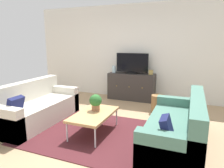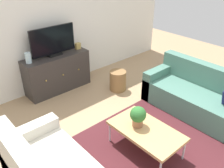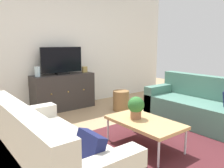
{
  "view_description": "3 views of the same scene",
  "coord_description": "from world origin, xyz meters",
  "px_view_note": "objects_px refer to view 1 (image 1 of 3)",
  "views": [
    {
      "loc": [
        1.54,
        -3.22,
        1.65
      ],
      "look_at": [
        0.0,
        0.63,
        0.78
      ],
      "focal_mm": 32.34,
      "sensor_mm": 36.0,
      "label": 1
    },
    {
      "loc": [
        -2.15,
        -1.79,
        2.58
      ],
      "look_at": [
        0.0,
        0.63,
        0.78
      ],
      "focal_mm": 38.57,
      "sensor_mm": 36.0,
      "label": 2
    },
    {
      "loc": [
        -2.24,
        -2.21,
        1.43
      ],
      "look_at": [
        0.0,
        0.63,
        0.78
      ],
      "focal_mm": 37.01,
      "sensor_mm": 36.0,
      "label": 3
    }
  ],
  "objects_px": {
    "couch_right_side": "(179,131)",
    "mantel_clock": "(151,72)",
    "couch_left_side": "(35,109)",
    "tv_console": "(131,86)",
    "coffee_table": "(94,115)",
    "glass_vase": "(114,69)",
    "wicker_basket": "(158,104)",
    "flat_screen_tv": "(132,63)",
    "potted_plant": "(96,102)"
  },
  "relations": [
    {
      "from": "wicker_basket",
      "to": "flat_screen_tv",
      "type": "bearing_deg",
      "value": 136.58
    },
    {
      "from": "flat_screen_tv",
      "to": "potted_plant",
      "type": "bearing_deg",
      "value": -90.64
    },
    {
      "from": "couch_left_side",
      "to": "mantel_clock",
      "type": "xyz_separation_m",
      "value": [
        1.93,
        2.37,
        0.54
      ]
    },
    {
      "from": "couch_left_side",
      "to": "tv_console",
      "type": "relative_size",
      "value": 1.4
    },
    {
      "from": "couch_left_side",
      "to": "wicker_basket",
      "type": "height_order",
      "value": "couch_left_side"
    },
    {
      "from": "flat_screen_tv",
      "to": "wicker_basket",
      "type": "bearing_deg",
      "value": -43.42
    },
    {
      "from": "coffee_table",
      "to": "flat_screen_tv",
      "type": "relative_size",
      "value": 1.12
    },
    {
      "from": "coffee_table",
      "to": "mantel_clock",
      "type": "xyz_separation_m",
      "value": [
        0.54,
        2.41,
        0.47
      ]
    },
    {
      "from": "potted_plant",
      "to": "tv_console",
      "type": "distance_m",
      "value": 2.28
    },
    {
      "from": "flat_screen_tv",
      "to": "mantel_clock",
      "type": "xyz_separation_m",
      "value": [
        0.55,
        -0.02,
        -0.22
      ]
    },
    {
      "from": "coffee_table",
      "to": "tv_console",
      "type": "relative_size",
      "value": 0.78
    },
    {
      "from": "tv_console",
      "to": "glass_vase",
      "type": "xyz_separation_m",
      "value": [
        -0.55,
        0.0,
        0.48
      ]
    },
    {
      "from": "couch_left_side",
      "to": "tv_console",
      "type": "distance_m",
      "value": 2.75
    },
    {
      "from": "potted_plant",
      "to": "mantel_clock",
      "type": "relative_size",
      "value": 2.39
    },
    {
      "from": "flat_screen_tv",
      "to": "couch_right_side",
      "type": "bearing_deg",
      "value": -58.25
    },
    {
      "from": "mantel_clock",
      "to": "flat_screen_tv",
      "type": "bearing_deg",
      "value": 177.9
    },
    {
      "from": "potted_plant",
      "to": "mantel_clock",
      "type": "bearing_deg",
      "value": 75.89
    },
    {
      "from": "tv_console",
      "to": "mantel_clock",
      "type": "distance_m",
      "value": 0.7
    },
    {
      "from": "glass_vase",
      "to": "coffee_table",
      "type": "bearing_deg",
      "value": -77.13
    },
    {
      "from": "glass_vase",
      "to": "mantel_clock",
      "type": "bearing_deg",
      "value": 0.0
    },
    {
      "from": "tv_console",
      "to": "flat_screen_tv",
      "type": "bearing_deg",
      "value": 90.0
    },
    {
      "from": "tv_console",
      "to": "wicker_basket",
      "type": "distance_m",
      "value": 1.26
    },
    {
      "from": "couch_right_side",
      "to": "wicker_basket",
      "type": "relative_size",
      "value": 4.46
    },
    {
      "from": "couch_right_side",
      "to": "potted_plant",
      "type": "relative_size",
      "value": 6.01
    },
    {
      "from": "potted_plant",
      "to": "flat_screen_tv",
      "type": "xyz_separation_m",
      "value": [
        0.03,
        2.29,
        0.49
      ]
    },
    {
      "from": "couch_left_side",
      "to": "flat_screen_tv",
      "type": "bearing_deg",
      "value": 59.99
    },
    {
      "from": "couch_right_side",
      "to": "coffee_table",
      "type": "relative_size",
      "value": 1.8
    },
    {
      "from": "couch_right_side",
      "to": "flat_screen_tv",
      "type": "relative_size",
      "value": 2.03
    },
    {
      "from": "flat_screen_tv",
      "to": "mantel_clock",
      "type": "bearing_deg",
      "value": -2.1
    },
    {
      "from": "couch_right_side",
      "to": "glass_vase",
      "type": "bearing_deg",
      "value": 130.49
    },
    {
      "from": "wicker_basket",
      "to": "potted_plant",
      "type": "bearing_deg",
      "value": -123.41
    },
    {
      "from": "coffee_table",
      "to": "mantel_clock",
      "type": "distance_m",
      "value": 2.51
    },
    {
      "from": "couch_left_side",
      "to": "flat_screen_tv",
      "type": "distance_m",
      "value": 2.87
    },
    {
      "from": "coffee_table",
      "to": "potted_plant",
      "type": "bearing_deg",
      "value": 102.74
    },
    {
      "from": "couch_left_side",
      "to": "couch_right_side",
      "type": "xyz_separation_m",
      "value": [
        2.86,
        0.0,
        0.0
      ]
    },
    {
      "from": "glass_vase",
      "to": "mantel_clock",
      "type": "relative_size",
      "value": 1.55
    },
    {
      "from": "flat_screen_tv",
      "to": "wicker_basket",
      "type": "distance_m",
      "value": 1.51
    },
    {
      "from": "coffee_table",
      "to": "potted_plant",
      "type": "xyz_separation_m",
      "value": [
        -0.03,
        0.14,
        0.2
      ]
    },
    {
      "from": "couch_right_side",
      "to": "potted_plant",
      "type": "xyz_separation_m",
      "value": [
        -1.51,
        0.1,
        0.27
      ]
    },
    {
      "from": "mantel_clock",
      "to": "wicker_basket",
      "type": "height_order",
      "value": "mantel_clock"
    },
    {
      "from": "glass_vase",
      "to": "mantel_clock",
      "type": "distance_m",
      "value": 1.09
    },
    {
      "from": "couch_left_side",
      "to": "tv_console",
      "type": "xyz_separation_m",
      "value": [
        1.38,
        2.37,
        0.09
      ]
    },
    {
      "from": "wicker_basket",
      "to": "mantel_clock",
      "type": "bearing_deg",
      "value": 113.6
    },
    {
      "from": "coffee_table",
      "to": "glass_vase",
      "type": "distance_m",
      "value": 2.52
    },
    {
      "from": "couch_right_side",
      "to": "mantel_clock",
      "type": "distance_m",
      "value": 2.61
    },
    {
      "from": "flat_screen_tv",
      "to": "glass_vase",
      "type": "distance_m",
      "value": 0.58
    },
    {
      "from": "tv_console",
      "to": "wicker_basket",
      "type": "xyz_separation_m",
      "value": [
        0.92,
        -0.85,
        -0.17
      ]
    },
    {
      "from": "couch_left_side",
      "to": "coffee_table",
      "type": "bearing_deg",
      "value": -1.42
    },
    {
      "from": "couch_right_side",
      "to": "mantel_clock",
      "type": "xyz_separation_m",
      "value": [
        -0.94,
        2.37,
        0.54
      ]
    },
    {
      "from": "couch_right_side",
      "to": "wicker_basket",
      "type": "height_order",
      "value": "couch_right_side"
    }
  ]
}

